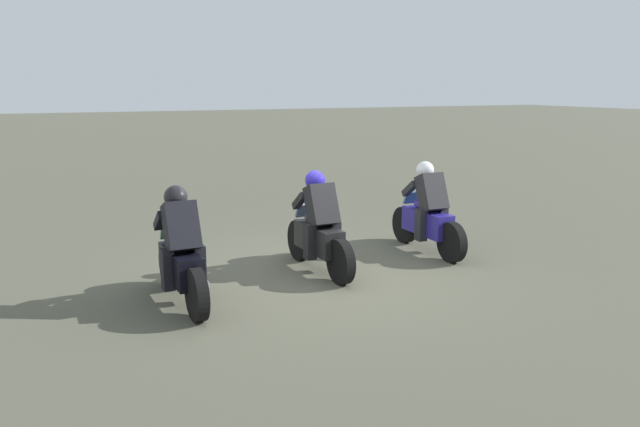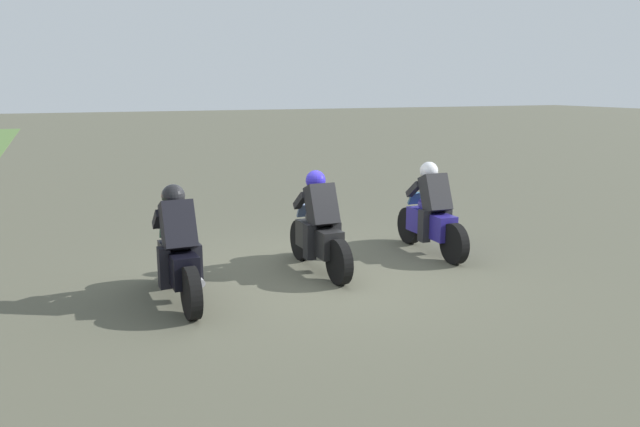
{
  "view_description": "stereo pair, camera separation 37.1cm",
  "coord_description": "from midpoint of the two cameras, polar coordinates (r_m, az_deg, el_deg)",
  "views": [
    {
      "loc": [
        -8.14,
        3.79,
        2.75
      ],
      "look_at": [
        0.02,
        -0.01,
        0.9
      ],
      "focal_mm": 35.37,
      "sensor_mm": 36.0,
      "label": 1
    },
    {
      "loc": [
        -8.29,
        3.46,
        2.75
      ],
      "look_at": [
        0.02,
        -0.01,
        0.9
      ],
      "focal_mm": 35.37,
      "sensor_mm": 36.0,
      "label": 2
    }
  ],
  "objects": [
    {
      "name": "rider_lane_b",
      "position": [
        9.35,
        -1.24,
        -1.55
      ],
      "size": [
        2.04,
        0.54,
        1.51
      ],
      "rotation": [
        0.0,
        0.0,
        0.02
      ],
      "color": "black",
      "rests_on": "ground_plane"
    },
    {
      "name": "ground_plane",
      "position": [
        9.39,
        -1.15,
        -5.43
      ],
      "size": [
        120.0,
        120.0,
        0.0
      ],
      "primitive_type": "plane",
      "color": "#515040"
    },
    {
      "name": "rider_lane_a",
      "position": [
        10.56,
        8.73,
        -0.15
      ],
      "size": [
        2.04,
        0.54,
        1.51
      ],
      "rotation": [
        0.0,
        0.0,
        -0.02
      ],
      "color": "black",
      "rests_on": "ground_plane"
    },
    {
      "name": "rider_lane_c",
      "position": [
        8.21,
        -13.75,
        -3.74
      ],
      "size": [
        2.04,
        0.54,
        1.51
      ],
      "rotation": [
        0.0,
        0.0,
        0.03
      ],
      "color": "black",
      "rests_on": "ground_plane"
    }
  ]
}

